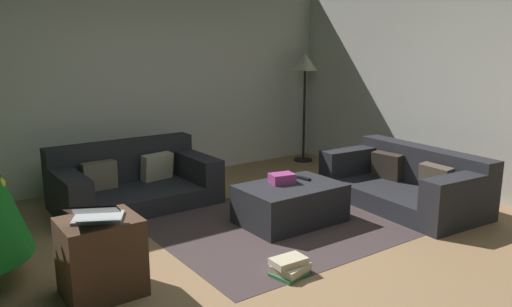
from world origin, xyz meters
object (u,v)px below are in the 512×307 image
at_px(laptop, 96,215).
at_px(book_stack, 290,267).
at_px(gift_box, 282,178).
at_px(tv_remote, 304,178).
at_px(corner_lamp, 305,70).
at_px(couch_left, 132,181).
at_px(ottoman, 290,203).
at_px(side_table, 101,257).
at_px(couch_right, 407,183).

height_order(laptop, book_stack, laptop).
distance_m(gift_box, tv_remote, 0.27).
height_order(tv_remote, corner_lamp, corner_lamp).
bearing_deg(couch_left, laptop, 62.13).
xyz_separation_m(ottoman, laptop, (-2.01, -0.40, 0.41)).
distance_m(tv_remote, side_table, 2.26).
xyz_separation_m(ottoman, side_table, (-1.98, -0.35, 0.09)).
bearing_deg(couch_left, ottoman, 124.71).
xyz_separation_m(gift_box, book_stack, (-0.70, -0.98, -0.36)).
distance_m(ottoman, gift_box, 0.26).
bearing_deg(laptop, corner_lamp, 31.21).
height_order(gift_box, tv_remote, gift_box).
bearing_deg(tv_remote, ottoman, -168.87).
relative_size(ottoman, book_stack, 3.17).
bearing_deg(book_stack, tv_remote, 44.88).
xyz_separation_m(book_stack, corner_lamp, (2.58, 2.82, 1.29)).
bearing_deg(corner_lamp, ottoman, -133.66).
bearing_deg(corner_lamp, laptop, -148.79).
bearing_deg(side_table, corner_lamp, 30.79).
xyz_separation_m(couch_right, ottoman, (-1.39, 0.31, -0.05)).
distance_m(ottoman, laptop, 2.09).
bearing_deg(laptop, side_table, 62.86).
distance_m(gift_box, corner_lamp, 2.78).
bearing_deg(couch_left, gift_box, 125.77).
height_order(couch_right, gift_box, couch_right).
distance_m(couch_left, book_stack, 2.38).
bearing_deg(corner_lamp, book_stack, -132.45).
bearing_deg(couch_right, tv_remote, 75.95).
bearing_deg(corner_lamp, side_table, -149.21).
bearing_deg(gift_box, couch_right, -15.91).
height_order(couch_left, gift_box, couch_left).
height_order(book_stack, corner_lamp, corner_lamp).
relative_size(side_table, book_stack, 1.78).
bearing_deg(tv_remote, couch_left, 125.06).
height_order(ottoman, laptop, laptop).
relative_size(couch_right, laptop, 3.63).
xyz_separation_m(tv_remote, corner_lamp, (1.61, 1.85, 0.97)).
distance_m(side_table, corner_lamp, 4.58).
bearing_deg(ottoman, corner_lamp, 46.34).
relative_size(ottoman, corner_lamp, 0.62).
height_order(couch_right, tv_remote, couch_right).
bearing_deg(couch_left, book_stack, 96.83).
bearing_deg(couch_right, gift_box, 78.54).
xyz_separation_m(laptop, corner_lamp, (3.85, 2.33, 0.75)).
bearing_deg(gift_box, tv_remote, -3.93).
relative_size(gift_box, laptop, 0.48).
height_order(couch_right, side_table, couch_right).
relative_size(ottoman, laptop, 2.01).
distance_m(laptop, corner_lamp, 4.56).
bearing_deg(ottoman, laptop, -168.69).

